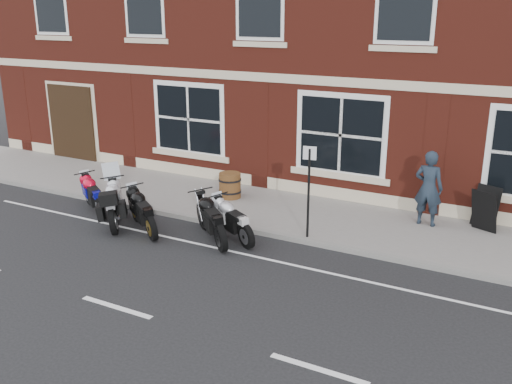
% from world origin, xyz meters
% --- Properties ---
extents(ground, '(80.00, 80.00, 0.00)m').
position_xyz_m(ground, '(0.00, 0.00, 0.00)').
color(ground, black).
rests_on(ground, ground).
extents(sidewalk, '(30.00, 3.00, 0.12)m').
position_xyz_m(sidewalk, '(0.00, 3.00, 0.06)').
color(sidewalk, slate).
rests_on(sidewalk, ground).
extents(kerb, '(30.00, 0.16, 0.12)m').
position_xyz_m(kerb, '(0.00, 1.42, 0.06)').
color(kerb, slate).
rests_on(kerb, ground).
extents(moto_touring_silver, '(1.44, 1.80, 1.43)m').
position_xyz_m(moto_touring_silver, '(-2.97, 0.42, 0.58)').
color(moto_touring_silver, black).
rests_on(moto_touring_silver, ground).
extents(moto_sport_red, '(1.72, 1.21, 0.89)m').
position_xyz_m(moto_sport_red, '(-4.09, 0.80, 0.51)').
color(moto_sport_red, black).
rests_on(moto_sport_red, ground).
extents(moto_sport_black, '(1.77, 1.31, 0.93)m').
position_xyz_m(moto_sport_black, '(-2.03, 0.34, 0.54)').
color(moto_sport_black, black).
rests_on(moto_sport_black, ground).
extents(moto_sport_silver, '(1.74, 1.11, 0.88)m').
position_xyz_m(moto_sport_silver, '(0.17, 0.91, 0.51)').
color(moto_sport_silver, black).
rests_on(moto_sport_silver, ground).
extents(moto_naked_black, '(1.73, 1.54, 0.98)m').
position_xyz_m(moto_naked_black, '(-0.23, 0.66, 0.56)').
color(moto_naked_black, black).
rests_on(moto_naked_black, ground).
extents(pedestrian_left, '(0.71, 0.49, 1.89)m').
position_xyz_m(pedestrian_left, '(4.11, 3.70, 1.06)').
color(pedestrian_left, '#1C2633').
rests_on(pedestrian_left, sidewalk).
extents(a_board_sign, '(0.74, 0.62, 1.04)m').
position_xyz_m(a_board_sign, '(5.42, 4.03, 0.64)').
color(a_board_sign, black).
rests_on(a_board_sign, sidewalk).
extents(barrel_planter, '(0.64, 0.64, 0.72)m').
position_xyz_m(barrel_planter, '(-1.28, 3.24, 0.48)').
color(barrel_planter, '#553816').
rests_on(barrel_planter, sidewalk).
extents(parking_sign, '(0.31, 0.07, 2.18)m').
position_xyz_m(parking_sign, '(1.84, 1.55, 1.38)').
color(parking_sign, black).
rests_on(parking_sign, sidewalk).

